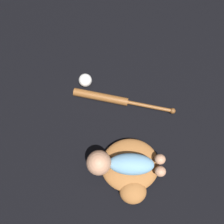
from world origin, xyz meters
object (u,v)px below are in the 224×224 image
baby_figure (119,163)px  baseball (85,80)px  baseball_glove (131,169)px  baseball_bat (111,99)px

baby_figure → baseball: 0.52m
baseball_glove → baseball_bat: bearing=-81.3°
baby_figure → baseball: baby_figure is taller
baseball_glove → baby_figure: baby_figure is taller
baseball_glove → baseball_bat: baseball_glove is taller
baby_figure → baseball_glove: bearing=152.4°
baseball_bat → baseball: (0.13, -0.12, 0.02)m
baseball_glove → baseball: baseball is taller
baseball_glove → baseball_bat: 0.40m
baseball_glove → baby_figure: bearing=-27.6°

